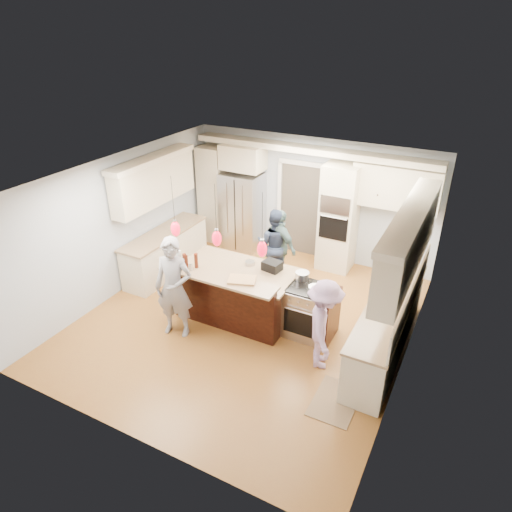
{
  "coord_description": "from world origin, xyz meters",
  "views": [
    {
      "loc": [
        3.29,
        -5.98,
        4.88
      ],
      "look_at": [
        0.0,
        0.35,
        1.15
      ],
      "focal_mm": 32.0,
      "sensor_mm": 36.0,
      "label": 1
    }
  ],
  "objects_px": {
    "island_range": "(311,312)",
    "person_far_left": "(275,245)",
    "person_bar_end": "(174,288)",
    "refrigerator": "(242,211)",
    "kitchen_island": "(237,292)"
  },
  "relations": [
    {
      "from": "island_range",
      "to": "person_bar_end",
      "type": "height_order",
      "value": "person_bar_end"
    },
    {
      "from": "island_range",
      "to": "person_bar_end",
      "type": "relative_size",
      "value": 0.51
    },
    {
      "from": "island_range",
      "to": "kitchen_island",
      "type": "bearing_deg",
      "value": -176.94
    },
    {
      "from": "island_range",
      "to": "person_far_left",
      "type": "distance_m",
      "value": 2.03
    },
    {
      "from": "person_far_left",
      "to": "refrigerator",
      "type": "bearing_deg",
      "value": -46.29
    },
    {
      "from": "refrigerator",
      "to": "person_far_left",
      "type": "distance_m",
      "value": 1.69
    },
    {
      "from": "kitchen_island",
      "to": "refrigerator",
      "type": "bearing_deg",
      "value": 116.92
    },
    {
      "from": "kitchen_island",
      "to": "person_far_left",
      "type": "height_order",
      "value": "person_far_left"
    },
    {
      "from": "refrigerator",
      "to": "person_far_left",
      "type": "bearing_deg",
      "value": -37.99
    },
    {
      "from": "person_bar_end",
      "to": "person_far_left",
      "type": "height_order",
      "value": "person_bar_end"
    },
    {
      "from": "person_bar_end",
      "to": "island_range",
      "type": "bearing_deg",
      "value": 13.35
    },
    {
      "from": "refrigerator",
      "to": "person_bar_end",
      "type": "xyz_separation_m",
      "value": [
        0.65,
        -3.51,
        0.0
      ]
    },
    {
      "from": "kitchen_island",
      "to": "person_bar_end",
      "type": "bearing_deg",
      "value": -124.59
    },
    {
      "from": "island_range",
      "to": "person_far_left",
      "type": "height_order",
      "value": "person_far_left"
    },
    {
      "from": "person_bar_end",
      "to": "person_far_left",
      "type": "bearing_deg",
      "value": 61.55
    }
  ]
}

